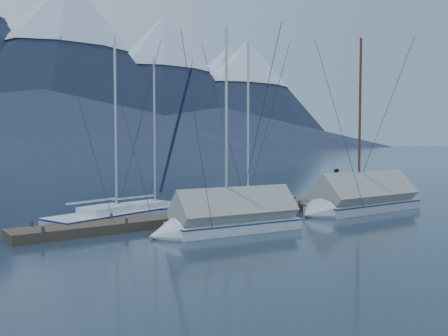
{
  "coord_description": "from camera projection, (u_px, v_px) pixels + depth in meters",
  "views": [
    {
      "loc": [
        -12.4,
        -14.85,
        3.3
      ],
      "look_at": [
        0.0,
        2.0,
        2.2
      ],
      "focal_mm": 38.0,
      "sensor_mm": 36.0,
      "label": 1
    }
  ],
  "objects": [
    {
      "name": "sailboat_covered_far",
      "position": [
        224.0,
        221.0,
        17.56
      ],
      "size": [
        6.1,
        2.65,
        8.32
      ],
      "color": "white",
      "rests_on": "ground"
    },
    {
      "name": "sailboat_open_right",
      "position": [
        255.0,
        203.0,
        24.81
      ],
      "size": [
        7.14,
        3.01,
        9.28
      ],
      "color": "silver",
      "rests_on": "ground"
    },
    {
      "name": "dock",
      "position": [
        224.0,
        215.0,
        21.06
      ],
      "size": [
        18.0,
        1.5,
        0.54
      ],
      "color": "#382D23",
      "rests_on": "ground"
    },
    {
      "name": "sailboat_open_mid",
      "position": [
        162.0,
        210.0,
        22.25
      ],
      "size": [
        6.19,
        2.97,
        7.9
      ],
      "color": "silver",
      "rests_on": "ground"
    },
    {
      "name": "ground",
      "position": [
        253.0,
        223.0,
        19.46
      ],
      "size": [
        1000.0,
        1000.0,
        0.0
      ],
      "primitive_type": "plane",
      "color": "black",
      "rests_on": "ground"
    },
    {
      "name": "mooring_posts",
      "position": [
        215.0,
        210.0,
        20.75
      ],
      "size": [
        15.12,
        1.52,
        0.35
      ],
      "color": "#382D23",
      "rests_on": "ground"
    },
    {
      "name": "sailboat_covered_near",
      "position": [
        357.0,
        202.0,
        22.86
      ],
      "size": [
        7.16,
        3.07,
        9.24
      ],
      "color": "silver",
      "rests_on": "ground"
    },
    {
      "name": "person",
      "position": [
        336.0,
        183.0,
        25.44
      ],
      "size": [
        0.52,
        0.66,
        1.61
      ],
      "primitive_type": "imported",
      "rotation": [
        0.0,
        0.0,
        1.82
      ],
      "color": "black",
      "rests_on": "dock"
    },
    {
      "name": "sailboat_open_left",
      "position": [
        125.0,
        216.0,
        20.57
      ],
      "size": [
        6.66,
        3.66,
        8.48
      ],
      "color": "silver",
      "rests_on": "ground"
    }
  ]
}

